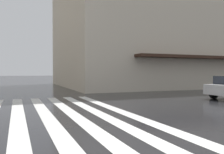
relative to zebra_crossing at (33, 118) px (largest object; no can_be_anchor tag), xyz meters
name	(u,v)px	position (x,y,z in m)	size (l,w,h in m)	color
ground_plane	(147,140)	(-4.00, -2.37, 0.00)	(220.00, 220.00, 0.00)	black
zebra_crossing	(33,118)	(0.00, 0.00, 0.00)	(13.00, 7.50, 0.01)	silver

